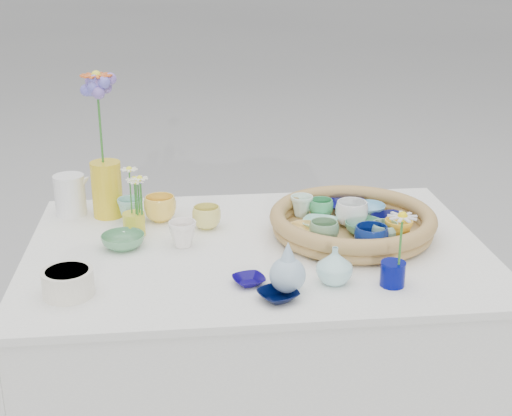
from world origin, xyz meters
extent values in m
imported|color=navy|center=(0.30, 0.19, 0.80)|extent=(0.13, 0.13, 0.03)
imported|color=#010337|center=(0.40, 0.08, 0.80)|extent=(0.13, 0.13, 0.03)
imported|color=gold|center=(0.38, -0.07, 0.82)|extent=(0.08, 0.08, 0.07)
imported|color=#569E78|center=(0.31, 0.02, 0.80)|extent=(0.11, 0.11, 0.03)
imported|color=gray|center=(0.18, -0.04, 0.81)|extent=(0.09, 0.09, 0.06)
imported|color=#95DFC9|center=(0.19, 0.07, 0.80)|extent=(0.13, 0.13, 0.02)
imported|color=silver|center=(0.15, 0.17, 0.81)|extent=(0.09, 0.09, 0.06)
imported|color=white|center=(0.28, 0.08, 0.82)|extent=(0.12, 0.12, 0.07)
imported|color=#70BCDF|center=(0.36, 0.16, 0.80)|extent=(0.10, 0.10, 0.03)
imported|color=navy|center=(0.29, -0.11, 0.82)|extent=(0.12, 0.12, 0.07)
imported|color=#F6C469|center=(0.14, 0.01, 0.80)|extent=(0.11, 0.11, 0.03)
imported|color=#91CDB1|center=(0.34, -0.06, 0.81)|extent=(0.10, 0.10, 0.06)
imported|color=#3D9C60|center=(0.21, 0.15, 0.81)|extent=(0.09, 0.09, 0.06)
imported|color=#F9CA49|center=(-0.27, 0.22, 0.80)|extent=(0.10, 0.10, 0.08)
imported|color=#DED267|center=(-0.13, 0.15, 0.80)|extent=(0.10, 0.10, 0.07)
imported|color=#538F61|center=(-0.37, 0.03, 0.78)|extent=(0.15, 0.15, 0.04)
imported|color=white|center=(-0.20, 0.02, 0.80)|extent=(0.08, 0.08, 0.07)
imported|color=#080051|center=(-0.04, -0.23, 0.77)|extent=(0.10, 0.10, 0.02)
imported|color=#7EBDA9|center=(-0.36, 0.23, 0.80)|extent=(0.10, 0.10, 0.07)
imported|color=black|center=(0.02, -0.32, 0.78)|extent=(0.12, 0.12, 0.02)
imported|color=#A5D8D5|center=(0.17, -0.24, 0.81)|extent=(0.11, 0.11, 0.09)
cylinder|color=#000564|center=(0.30, -0.27, 0.80)|extent=(0.08, 0.08, 0.06)
cylinder|color=gold|center=(-0.43, 0.28, 0.85)|extent=(0.10, 0.10, 0.17)
cylinder|color=gold|center=(-0.34, 0.11, 0.80)|extent=(0.07, 0.07, 0.07)
camera|label=1|loc=(-0.19, -1.79, 1.56)|focal=50.00mm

